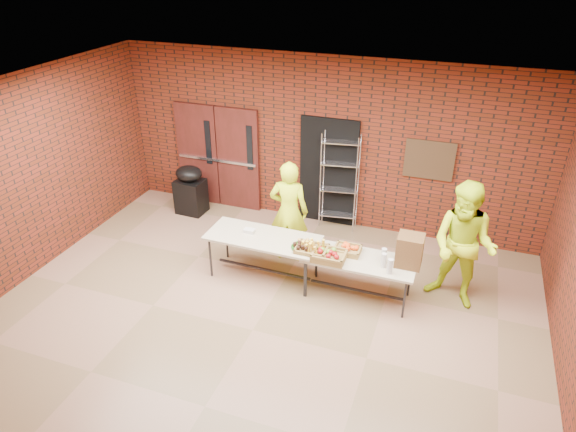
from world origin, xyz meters
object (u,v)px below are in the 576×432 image
object	(u,v)px
wire_rack	(339,182)
volunteer_man	(463,246)
table_right	(359,262)
table_left	(263,240)
volunteer_woman	(289,212)
covered_grill	(190,189)
coffee_dispenser	(410,251)

from	to	relation	value
wire_rack	volunteer_man	xyz separation A→B (m)	(2.29, -1.65, 0.05)
wire_rack	volunteer_man	size ratio (longest dim) A/B	0.95
table_right	wire_rack	bearing A→B (deg)	113.11
wire_rack	table_right	xyz separation A→B (m)	(0.86, -2.03, -0.31)
table_left	table_right	size ratio (longest dim) A/B	1.09
volunteer_woman	volunteer_man	distance (m)	2.83
table_left	covered_grill	bearing A→B (deg)	145.28
wire_rack	covered_grill	world-z (taller)	wire_rack
covered_grill	volunteer_woman	size ratio (longest dim) A/B	0.56
table_right	table_left	bearing A→B (deg)	179.30
coffee_dispenser	covered_grill	distance (m)	4.78
table_right	covered_grill	bearing A→B (deg)	157.09
volunteer_woman	volunteer_man	size ratio (longest dim) A/B	0.90
volunteer_woman	table_right	bearing A→B (deg)	146.01
table_right	covered_grill	distance (m)	4.14
table_right	covered_grill	world-z (taller)	covered_grill
table_left	covered_grill	distance (m)	2.74
coffee_dispenser	volunteer_man	distance (m)	0.79
covered_grill	volunteer_woman	distance (m)	2.62
table_right	coffee_dispenser	bearing A→B (deg)	7.25
volunteer_woman	covered_grill	bearing A→B (deg)	-28.01
coffee_dispenser	covered_grill	size ratio (longest dim) A/B	0.49
table_left	table_right	distance (m)	1.58
volunteer_woman	volunteer_man	xyz separation A→B (m)	(2.81, -0.31, 0.09)
wire_rack	volunteer_man	bearing A→B (deg)	-44.49
coffee_dispenser	volunteer_woman	bearing A→B (deg)	163.75
table_left	table_right	bearing A→B (deg)	0.08
table_left	volunteer_woman	size ratio (longest dim) A/B	1.02
wire_rack	table_left	distance (m)	2.15
wire_rack	table_right	bearing A→B (deg)	-75.80
wire_rack	covered_grill	bearing A→B (deg)	179.22
covered_grill	volunteer_man	bearing A→B (deg)	-10.56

